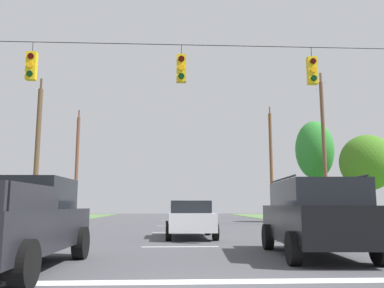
{
  "coord_description": "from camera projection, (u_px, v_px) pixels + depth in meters",
  "views": [
    {
      "loc": [
        -0.27,
        -5.17,
        1.34
      ],
      "look_at": [
        0.33,
        7.03,
        3.22
      ],
      "focal_mm": 37.29,
      "sensor_mm": 36.0,
      "label": 1
    }
  ],
  "objects": [
    {
      "name": "suv_black",
      "position": [
        315.0,
        216.0,
        10.61
      ],
      "size": [
        2.44,
        4.91,
        2.05
      ],
      "color": "black",
      "rests_on": "ground"
    },
    {
      "name": "overhead_signal_span",
      "position": [
        177.0,
        123.0,
        13.06
      ],
      "size": [
        18.29,
        0.31,
        7.32
      ],
      "color": "brown",
      "rests_on": "ground"
    },
    {
      "name": "distant_car_oncoming",
      "position": [
        40.0,
        217.0,
        18.53
      ],
      "size": [
        2.05,
        4.31,
        1.52
      ],
      "color": "navy",
      "rests_on": "ground"
    },
    {
      "name": "utility_pole_mid_left",
      "position": [
        37.0,
        154.0,
        26.62
      ],
      "size": [
        0.33,
        1.9,
        9.95
      ],
      "color": "brown",
      "rests_on": "ground"
    },
    {
      "name": "tree_roadside_far_right",
      "position": [
        315.0,
        150.0,
        31.96
      ],
      "size": [
        3.02,
        3.02,
        8.07
      ],
      "color": "brown",
      "rests_on": "ground"
    },
    {
      "name": "lane_dash_2",
      "position": [
        176.0,
        226.0,
        26.07
      ],
      "size": [
        2.5,
        0.15,
        0.01
      ],
      "primitive_type": "cube",
      "rotation": [
        0.0,
        0.0,
        1.57
      ],
      "color": "white",
      "rests_on": "ground"
    },
    {
      "name": "lane_dash_0",
      "position": [
        180.0,
        247.0,
        12.92
      ],
      "size": [
        2.5,
        0.15,
        0.01
      ],
      "primitive_type": "cube",
      "rotation": [
        0.0,
        0.0,
        1.57
      ],
      "color": "white",
      "rests_on": "ground"
    },
    {
      "name": "utility_pole_mid_right",
      "position": [
        324.0,
        149.0,
        27.5
      ],
      "size": [
        0.26,
        1.78,
        10.64
      ],
      "color": "brown",
      "rests_on": "ground"
    },
    {
      "name": "distant_car_crossing_white",
      "position": [
        190.0,
        218.0,
        16.67
      ],
      "size": [
        2.08,
        4.33,
        1.52
      ],
      "color": "silver",
      "rests_on": "ground"
    },
    {
      "name": "lane_dash_1",
      "position": [
        177.0,
        232.0,
        19.77
      ],
      "size": [
        2.5,
        0.15,
        0.01
      ],
      "primitive_type": "cube",
      "rotation": [
        0.0,
        0.0,
        1.57
      ],
      "color": "white",
      "rests_on": "ground"
    },
    {
      "name": "tree_roadside_right",
      "position": [
        367.0,
        163.0,
        28.46
      ],
      "size": [
        3.82,
        3.82,
        6.35
      ],
      "color": "brown",
      "rests_on": "ground"
    },
    {
      "name": "utility_pole_far_left",
      "position": [
        77.0,
        166.0,
        38.38
      ],
      "size": [
        0.32,
        1.9,
        10.6
      ],
      "color": "brown",
      "rests_on": "ground"
    },
    {
      "name": "pickup_truck",
      "position": [
        13.0,
        223.0,
        8.36
      ],
      "size": [
        2.37,
        5.44,
        1.95
      ],
      "color": "black",
      "rests_on": "ground"
    },
    {
      "name": "stop_bar_stripe",
      "position": [
        187.0,
        282.0,
        7.0
      ],
      "size": [
        15.74,
        0.45,
        0.01
      ],
      "primitive_type": "cube",
      "color": "white",
      "rests_on": "ground"
    },
    {
      "name": "utility_pole_far_right",
      "position": [
        271.0,
        164.0,
        40.88
      ],
      "size": [
        0.33,
        1.88,
        11.55
      ],
      "color": "brown",
      "rests_on": "ground"
    },
    {
      "name": "lane_dash_3",
      "position": [
        175.0,
        220.0,
        36.14
      ],
      "size": [
        2.5,
        0.15,
        0.01
      ],
      "primitive_type": "cube",
      "rotation": [
        0.0,
        0.0,
        1.57
      ],
      "color": "white",
      "rests_on": "ground"
    }
  ]
}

